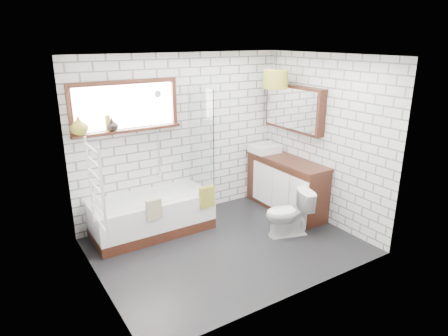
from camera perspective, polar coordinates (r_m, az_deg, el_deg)
floor at (r=5.54m, az=0.50°, el=-11.11°), size 3.40×2.60×0.01m
ceiling at (r=4.83m, az=0.59°, el=15.78°), size 3.40×2.60×0.01m
wall_back at (r=6.14m, az=-6.11°, el=4.38°), size 3.40×0.01×2.50m
wall_front at (r=4.07m, az=10.58°, el=-3.14°), size 3.40×0.01×2.50m
wall_left at (r=4.41m, az=-18.43°, el=-2.13°), size 0.01×2.60×2.50m
wall_right at (r=6.11m, az=14.12°, el=3.85°), size 0.01×2.60×2.50m
window at (r=5.68m, az=-13.87°, el=8.47°), size 1.52×0.16×0.68m
towel_radiator at (r=4.43m, az=-17.80°, el=-2.64°), size 0.06×0.52×1.00m
mirror_cabinet at (r=6.39m, az=9.97°, el=8.41°), size 0.16×1.20×0.70m
shower_riser at (r=5.92m, az=-9.42°, el=4.70°), size 0.02×0.02×1.30m
bathtub at (r=5.87m, az=-10.23°, el=-6.60°), size 1.69×0.75×0.55m
shower_screen at (r=5.87m, az=-3.31°, el=4.27°), size 0.02×0.72×1.50m
towel_green at (r=5.74m, az=-2.48°, el=-4.15°), size 0.23×0.06×0.31m
towel_beige at (r=5.41m, az=-9.96°, el=-5.85°), size 0.21×0.05×0.28m
vanity at (r=6.53m, az=8.83°, el=-2.36°), size 0.49×1.52×0.87m
basin at (r=6.71m, az=5.85°, el=2.81°), size 0.44×0.38×0.13m
tap at (r=6.79m, az=6.93°, el=3.46°), size 0.03×0.03×0.14m
toilet at (r=5.76m, az=9.19°, el=-6.41°), size 0.56×0.74×0.67m
vase_olive at (r=5.51m, az=-20.01°, el=5.52°), size 0.26×0.26×0.24m
vase_dark at (r=5.62m, az=-15.70°, el=5.84°), size 0.22×0.22×0.18m
bottle at (r=5.61m, az=-16.25°, el=5.96°), size 0.09×0.09×0.22m
pendant at (r=6.22m, az=7.38°, el=12.46°), size 0.37×0.37×0.27m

